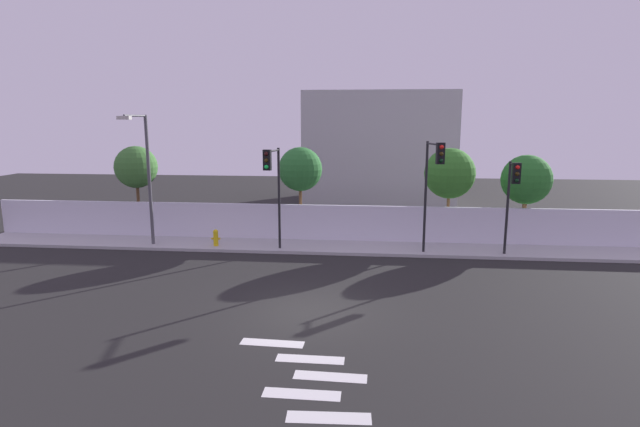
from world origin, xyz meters
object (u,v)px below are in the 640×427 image
at_px(traffic_light_center, 512,188).
at_px(fire_hydrant, 216,237).
at_px(roadside_tree_rightmost, 526,180).
at_px(traffic_light_right, 433,174).
at_px(roadside_tree_midright, 450,174).
at_px(traffic_light_left, 273,177).
at_px(street_lamp_curbside, 146,169).
at_px(roadside_tree_leftmost, 136,167).
at_px(roadside_tree_midleft, 300,169).

relative_size(traffic_light_center, fire_hydrant, 5.19).
bearing_deg(roadside_tree_rightmost, traffic_light_right, -144.87).
bearing_deg(traffic_light_right, fire_hydrant, 174.79).
distance_m(traffic_light_center, roadside_tree_midright, 3.94).
bearing_deg(roadside_tree_midright, traffic_light_center, -55.73).
distance_m(fire_hydrant, roadside_tree_midright, 12.12).
bearing_deg(traffic_light_left, roadside_tree_rightmost, 16.40).
bearing_deg(roadside_tree_rightmost, traffic_light_center, -115.69).
xyz_separation_m(street_lamp_curbside, roadside_tree_rightmost, (18.48, 2.83, -0.65)).
distance_m(traffic_light_center, roadside_tree_leftmost, 19.06).
relative_size(fire_hydrant, roadside_tree_midleft, 0.17).
xyz_separation_m(traffic_light_right, roadside_tree_midright, (1.28, 3.56, -0.35)).
xyz_separation_m(street_lamp_curbside, roadside_tree_midright, (14.71, 2.83, -0.38)).
bearing_deg(traffic_light_center, traffic_light_left, -178.21).
xyz_separation_m(street_lamp_curbside, roadside_tree_leftmost, (-1.85, 2.83, -0.21)).
height_order(traffic_light_center, street_lamp_curbside, street_lamp_curbside).
relative_size(roadside_tree_leftmost, roadside_tree_midright, 1.00).
height_order(traffic_light_center, roadside_tree_midleft, roadside_tree_midleft).
bearing_deg(traffic_light_left, fire_hydrant, 162.85).
height_order(traffic_light_center, roadside_tree_rightmost, roadside_tree_rightmost).
xyz_separation_m(traffic_light_left, roadside_tree_midright, (8.39, 3.58, -0.12)).
xyz_separation_m(traffic_light_right, roadside_tree_midleft, (-6.35, 3.56, -0.21)).
distance_m(traffic_light_left, fire_hydrant, 4.44).
distance_m(traffic_light_right, roadside_tree_midright, 3.80).
distance_m(traffic_light_left, traffic_light_right, 7.11).
xyz_separation_m(fire_hydrant, roadside_tree_leftmost, (-5.10, 2.63, 3.11)).
bearing_deg(traffic_light_right, roadside_tree_leftmost, 166.89).
xyz_separation_m(traffic_light_left, roadside_tree_rightmost, (12.16, 3.58, -0.40)).
bearing_deg(street_lamp_curbside, roadside_tree_midright, 10.89).
bearing_deg(traffic_light_right, traffic_light_center, 5.08).
xyz_separation_m(roadside_tree_midleft, roadside_tree_midright, (7.63, -0.00, -0.14)).
height_order(roadside_tree_leftmost, roadside_tree_midright, roadside_tree_leftmost).
height_order(traffic_light_left, roadside_tree_midleft, traffic_light_left).
relative_size(street_lamp_curbside, roadside_tree_rightmost, 1.40).
relative_size(traffic_light_center, roadside_tree_midright, 0.88).
bearing_deg(roadside_tree_leftmost, traffic_light_right, -13.11).
relative_size(street_lamp_curbside, roadside_tree_midleft, 1.30).
xyz_separation_m(traffic_light_left, fire_hydrant, (-3.07, 0.95, -3.07)).
xyz_separation_m(traffic_light_center, street_lamp_curbside, (-16.92, 0.42, 0.66)).
bearing_deg(roadside_tree_rightmost, roadside_tree_leftmost, 180.00).
bearing_deg(street_lamp_curbside, traffic_light_center, -1.41).
bearing_deg(traffic_light_right, roadside_tree_rightmost, 35.13).
relative_size(roadside_tree_leftmost, roadside_tree_rightmost, 1.07).
bearing_deg(traffic_light_left, roadside_tree_midleft, 78.13).
height_order(traffic_light_left, street_lamp_curbside, street_lamp_curbside).
bearing_deg(traffic_light_left, traffic_light_center, 1.79).
bearing_deg(traffic_light_left, street_lamp_curbside, 173.25).
height_order(traffic_light_right, roadside_tree_leftmost, traffic_light_right).
bearing_deg(traffic_light_center, traffic_light_right, -174.92).
relative_size(traffic_light_left, traffic_light_right, 0.93).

